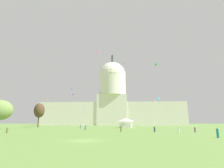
# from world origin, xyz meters

# --- Properties ---
(ground_plane) EXTENTS (800.00, 800.00, 0.00)m
(ground_plane) POSITION_xyz_m (0.00, 0.00, 0.00)
(ground_plane) COLOR olive
(capitol_building) EXTENTS (140.87, 27.59, 72.08)m
(capitol_building) POSITION_xyz_m (-3.56, 153.05, 22.84)
(capitol_building) COLOR silver
(capitol_building) RESTS_ON ground_plane
(event_tent) EXTENTS (7.01, 7.92, 4.85)m
(event_tent) POSITION_xyz_m (7.70, 66.67, 2.41)
(event_tent) COLOR white
(event_tent) RESTS_ON ground_plane
(tree_west_mid) EXTENTS (12.73, 12.37, 11.68)m
(tree_west_mid) POSITION_xyz_m (-43.51, 43.02, 7.57)
(tree_west_mid) COLOR #4C3823
(tree_west_mid) RESTS_ON ground_plane
(tree_west_far) EXTENTS (8.16, 8.68, 13.49)m
(tree_west_far) POSITION_xyz_m (-41.30, 73.73, 9.34)
(tree_west_far) COLOR #4C3823
(tree_west_far) RESTS_ON ground_plane
(person_teal_lawn_far_left) EXTENTS (0.54, 0.54, 1.73)m
(person_teal_lawn_far_left) POSITION_xyz_m (22.64, 6.27, 0.79)
(person_teal_lawn_far_left) COLOR #1E757A
(person_teal_lawn_far_left) RESTS_ON ground_plane
(person_navy_back_right) EXTENTS (0.62, 0.62, 1.56)m
(person_navy_back_right) POSITION_xyz_m (15.14, 26.96, 0.70)
(person_navy_back_right) COLOR navy
(person_navy_back_right) RESTS_ON ground_plane
(person_olive_near_tree_east) EXTENTS (0.58, 0.58, 1.59)m
(person_olive_near_tree_east) POSITION_xyz_m (-23.52, 17.91, 0.72)
(person_olive_near_tree_east) COLOR olive
(person_olive_near_tree_east) RESTS_ON ground_plane
(person_white_deep_crowd) EXTENTS (0.47, 0.47, 1.47)m
(person_white_deep_crowd) POSITION_xyz_m (19.91, 19.87, 0.67)
(person_white_deep_crowd) COLOR silver
(person_white_deep_crowd) RESTS_ON ground_plane
(person_denim_lawn_far_right) EXTENTS (0.51, 0.51, 1.72)m
(person_denim_lawn_far_right) POSITION_xyz_m (-13.64, 57.34, 0.79)
(person_denim_lawn_far_right) COLOR #3D5684
(person_denim_lawn_far_right) RESTS_ON ground_plane
(person_denim_near_tree_west) EXTENTS (0.50, 0.50, 1.73)m
(person_denim_near_tree_west) POSITION_xyz_m (-7.28, 37.06, 0.80)
(person_denim_near_tree_west) COLOR #3D5684
(person_denim_near_tree_west) RESTS_ON ground_plane
(person_olive_front_right) EXTENTS (0.46, 0.46, 1.77)m
(person_olive_front_right) POSITION_xyz_m (5.38, 27.48, 0.80)
(person_olive_front_right) COLOR olive
(person_olive_front_right) RESTS_ON ground_plane
(person_purple_near_tent) EXTENTS (0.55, 0.55, 1.54)m
(person_purple_near_tent) POSITION_xyz_m (26.08, 25.40, 0.70)
(person_purple_near_tent) COLOR #703D93
(person_purple_near_tent) RESTS_ON ground_plane
(kite_white_low) EXTENTS (1.34, 1.38, 4.30)m
(kite_white_low) POSITION_xyz_m (26.74, 89.66, 15.97)
(kite_white_low) COLOR white
(kite_green_mid) EXTENTS (1.02, 1.02, 0.82)m
(kite_green_mid) POSITION_xyz_m (21.45, 51.26, 28.40)
(kite_green_mid) COLOR green
(kite_turquoise_high) EXTENTS (1.13, 1.25, 0.16)m
(kite_turquoise_high) POSITION_xyz_m (-2.25, 118.99, 59.28)
(kite_turquoise_high) COLOR teal
(kite_gold_high) EXTENTS (1.13, 1.13, 2.20)m
(kite_gold_high) POSITION_xyz_m (35.69, 59.12, 39.54)
(kite_gold_high) COLOR gold
(kite_blue_mid) EXTENTS (1.20, 1.19, 3.42)m
(kite_blue_mid) POSITION_xyz_m (-39.21, 131.22, 32.88)
(kite_blue_mid) COLOR blue
(kite_violet_mid) EXTENTS (1.04, 1.09, 1.18)m
(kite_violet_mid) POSITION_xyz_m (-30.71, 105.65, 23.35)
(kite_violet_mid) COLOR purple
(kite_black_high) EXTENTS (0.49, 0.77, 3.45)m
(kite_black_high) POSITION_xyz_m (8.45, 127.47, 55.02)
(kite_black_high) COLOR black
(kite_cyan_low) EXTENTS (0.61, 0.30, 2.12)m
(kite_cyan_low) POSITION_xyz_m (16.63, 25.46, 9.44)
(kite_cyan_low) COLOR #33BCDB
(kite_orange_low) EXTENTS (1.62, 1.87, 3.51)m
(kite_orange_low) POSITION_xyz_m (-37.90, 74.25, 15.25)
(kite_orange_low) COLOR orange
(kite_lime_low) EXTENTS (1.62, 0.79, 3.76)m
(kite_lime_low) POSITION_xyz_m (-16.27, 74.77, 14.10)
(kite_lime_low) COLOR #8CD133
(kite_pink_mid) EXTENTS (1.49, 1.13, 3.45)m
(kite_pink_mid) POSITION_xyz_m (0.07, 126.36, 22.28)
(kite_pink_mid) COLOR pink
(kite_magenta_high) EXTENTS (1.06, 0.46, 1.35)m
(kite_magenta_high) POSITION_xyz_m (-11.07, 87.69, 49.84)
(kite_magenta_high) COLOR #D1339E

